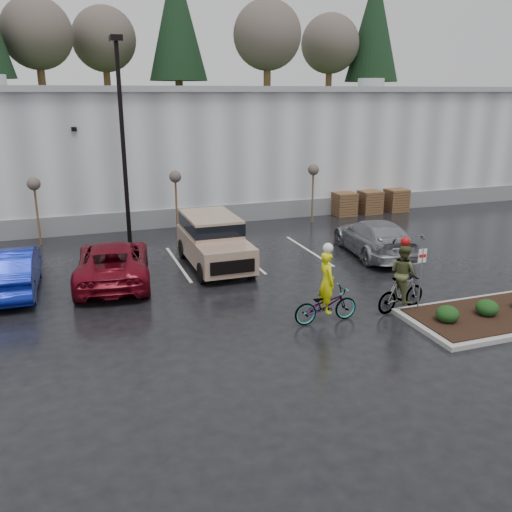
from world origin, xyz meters
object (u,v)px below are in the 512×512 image
object	(u,v)px
fire_lane_sign	(421,272)
car_red	(113,262)
sapling_west	(34,188)
suv_tan	(214,242)
pallet_stack_a	(344,204)
cyclist_olive	(402,285)
car_blue	(11,270)
cyclist_hivis	(326,298)
sapling_mid	(175,180)
lamppost	(121,120)
car_far_silver	(374,237)
sapling_east	(313,173)
pallet_stack_c	(396,200)
pallet_stack_b	(370,202)

from	to	relation	value
fire_lane_sign	car_red	distance (m)	11.10
sapling_west	suv_tan	xyz separation A→B (m)	(6.87, -5.86, -1.70)
pallet_stack_a	cyclist_olive	size ratio (longest dim) A/B	0.54
car_blue	cyclist_hivis	bearing A→B (deg)	148.21
sapling_mid	pallet_stack_a	bearing A→B (deg)	5.71
lamppost	car_far_silver	world-z (taller)	lamppost
sapling_east	suv_tan	xyz separation A→B (m)	(-7.13, -5.86, -1.70)
sapling_west	car_blue	bearing A→B (deg)	-96.93
pallet_stack_c	car_far_silver	distance (m)	9.66
sapling_west	sapling_east	xyz separation A→B (m)	(14.00, 0.00, 0.00)
sapling_west	car_blue	xyz separation A→B (m)	(-0.76, -6.26, -1.90)
sapling_west	pallet_stack_c	size ratio (longest dim) A/B	2.37
lamppost	pallet_stack_c	bearing A→B (deg)	7.13
sapling_mid	pallet_stack_c	xyz separation A→B (m)	(13.50, 1.00, -2.05)
sapling_east	pallet_stack_b	xyz separation A→B (m)	(4.20, 1.00, -2.05)
cyclist_olive	car_red	bearing A→B (deg)	42.85
sapling_east	car_far_silver	bearing A→B (deg)	-90.57
sapling_east	pallet_stack_c	xyz separation A→B (m)	(6.00, 1.00, -2.05)
car_red	cyclist_olive	bearing A→B (deg)	151.93
lamppost	cyclist_olive	xyz separation A→B (m)	(7.40, -11.42, -4.78)
fire_lane_sign	lamppost	bearing A→B (deg)	123.46
lamppost	suv_tan	bearing A→B (deg)	-59.46
cyclist_hivis	cyclist_olive	xyz separation A→B (m)	(2.74, 0.01, 0.12)
pallet_stack_c	sapling_east	bearing A→B (deg)	-170.54
lamppost	cyclist_hivis	distance (m)	13.28
sapling_mid	car_blue	xyz separation A→B (m)	(-7.26, -6.26, -1.90)
cyclist_hivis	sapling_east	bearing A→B (deg)	-24.46
car_red	car_far_silver	size ratio (longest dim) A/B	1.04
pallet_stack_a	fire_lane_sign	size ratio (longest dim) A/B	0.61
sapling_mid	sapling_east	bearing A→B (deg)	0.00
pallet_stack_b	fire_lane_sign	xyz separation A→B (m)	(-6.40, -13.80, 0.73)
lamppost	car_blue	size ratio (longest dim) A/B	1.84
pallet_stack_c	cyclist_hivis	xyz separation A→B (m)	(-11.35, -13.43, 0.11)
suv_tan	cyclist_hivis	size ratio (longest dim) A/B	1.99
pallet_stack_b	cyclist_olive	xyz separation A→B (m)	(-6.80, -13.42, 0.23)
sapling_west	pallet_stack_c	distance (m)	20.13
pallet_stack_c	cyclist_olive	size ratio (longest dim) A/B	0.54
car_red	cyclist_hivis	distance (m)	8.44
pallet_stack_a	car_blue	xyz separation A→B (m)	(-17.26, -7.26, 0.15)
car_blue	suv_tan	xyz separation A→B (m)	(7.63, 0.39, 0.20)
pallet_stack_c	suv_tan	world-z (taller)	suv_tan
sapling_west	cyclist_hivis	xyz separation A→B (m)	(8.65, -12.43, -1.94)
fire_lane_sign	cyclist_olive	distance (m)	0.75
pallet_stack_a	car_blue	bearing A→B (deg)	-157.20
pallet_stack_b	car_blue	bearing A→B (deg)	-159.06
sapling_mid	car_red	world-z (taller)	sapling_mid
lamppost	pallet_stack_b	world-z (taller)	lamppost
lamppost	cyclist_olive	world-z (taller)	lamppost
car_red	cyclist_hivis	size ratio (longest dim) A/B	2.20
suv_tan	cyclist_olive	distance (m)	7.97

